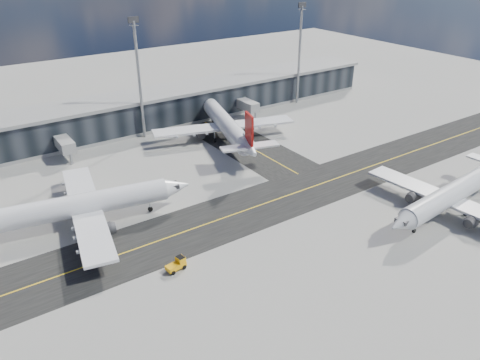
# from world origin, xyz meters

# --- Properties ---
(ground) EXTENTS (300.00, 300.00, 0.00)m
(ground) POSITION_xyz_m (0.00, 0.00, 0.00)
(ground) COLOR gray
(ground) RESTS_ON ground
(taxiway_lanes) EXTENTS (180.00, 63.00, 0.03)m
(taxiway_lanes) POSITION_xyz_m (3.91, 10.74, 0.01)
(taxiway_lanes) COLOR black
(taxiway_lanes) RESTS_ON ground
(terminal_concourse) EXTENTS (152.00, 19.80, 8.80)m
(terminal_concourse) POSITION_xyz_m (0.04, 54.93, 4.09)
(terminal_concourse) COLOR black
(terminal_concourse) RESTS_ON ground
(floodlight_masts) EXTENTS (102.50, 0.70, 28.90)m
(floodlight_masts) POSITION_xyz_m (0.00, 48.00, 15.61)
(floodlight_masts) COLOR gray
(floodlight_masts) RESTS_ON ground
(airliner_af) EXTENTS (39.70, 34.04, 11.80)m
(airliner_af) POSITION_xyz_m (-26.53, 15.86, 3.90)
(airliner_af) COLOR silver
(airliner_af) RESTS_ON ground
(airliner_redtail) EXTENTS (35.29, 40.97, 12.34)m
(airliner_redtail) POSITION_xyz_m (15.73, 34.47, 4.08)
(airliner_redtail) COLOR silver
(airliner_redtail) RESTS_ON ground
(airliner_near) EXTENTS (37.27, 31.80, 11.03)m
(airliner_near) POSITION_xyz_m (31.08, -17.07, 3.64)
(airliner_near) COLOR silver
(airliner_near) RESTS_ON ground
(baggage_tug) EXTENTS (3.22, 1.97, 1.90)m
(baggage_tug) POSITION_xyz_m (-18.04, -4.40, 0.95)
(baggage_tug) COLOR #FFAE0D
(baggage_tug) RESTS_ON ground
(service_van) EXTENTS (4.38, 6.60, 1.68)m
(service_van) POSITION_xyz_m (11.95, 42.53, 0.84)
(service_van) COLOR silver
(service_van) RESTS_ON ground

